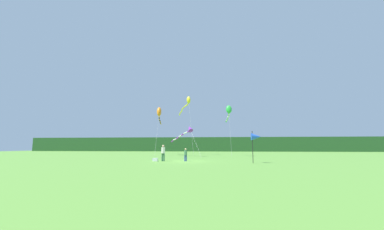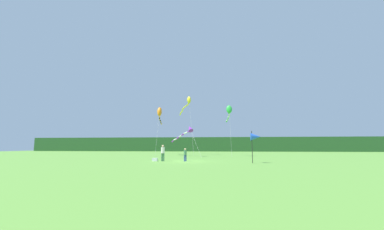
% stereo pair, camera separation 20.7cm
% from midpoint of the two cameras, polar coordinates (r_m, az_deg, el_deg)
% --- Properties ---
extents(ground_plane, '(120.00, 120.00, 0.00)m').
position_cam_midpoint_polar(ground_plane, '(25.45, -1.74, -11.00)').
color(ground_plane, '#5B9338').
extents(distant_treeline, '(108.00, 2.77, 4.08)m').
position_cam_midpoint_polar(distant_treeline, '(70.24, 3.42, -6.99)').
color(distant_treeline, '#234C23').
rests_on(distant_treeline, ground).
extents(person_adult, '(0.38, 0.38, 1.72)m').
position_cam_midpoint_polar(person_adult, '(25.75, -7.13, -8.77)').
color(person_adult, '#3F724C').
rests_on(person_adult, ground).
extents(person_child, '(0.30, 0.30, 1.34)m').
position_cam_midpoint_polar(person_child, '(25.44, -1.78, -9.31)').
color(person_child, '#334C8C').
rests_on(person_child, ground).
extents(cooler_box, '(0.52, 0.42, 0.33)m').
position_cam_midpoint_polar(cooler_box, '(25.99, -8.97, -10.48)').
color(cooler_box, silver).
rests_on(cooler_box, ground).
extents(banner_flag_pole, '(0.90, 0.70, 3.01)m').
position_cam_midpoint_polar(banner_flag_pole, '(23.48, 14.78, -5.10)').
color(banner_flag_pole, black).
rests_on(banner_flag_pole, ground).
extents(kite_orange, '(1.30, 8.66, 8.54)m').
position_cam_midpoint_polar(kite_orange, '(42.68, -7.98, 0.52)').
color(kite_orange, '#B2B2B2').
rests_on(kite_orange, ground).
extents(kite_purple, '(5.99, 8.96, 4.87)m').
position_cam_midpoint_polar(kite_purple, '(37.45, -1.48, -3.88)').
color(kite_purple, '#B2B2B2').
rests_on(kite_purple, ground).
extents(kite_green, '(0.96, 6.48, 7.99)m').
position_cam_midpoint_polar(kite_green, '(38.33, 8.59, 0.91)').
color(kite_green, '#B2B2B2').
rests_on(kite_green, ground).
extents(kite_yellow, '(3.75, 7.79, 10.48)m').
position_cam_midpoint_polar(kite_yellow, '(43.24, -1.26, 3.09)').
color(kite_yellow, '#B2B2B2').
rests_on(kite_yellow, ground).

